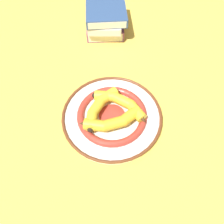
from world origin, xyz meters
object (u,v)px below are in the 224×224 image
(banana_a, at_px, (122,103))
(banana_b, at_px, (100,106))
(banana_c, at_px, (112,122))
(decorative_bowl, at_px, (112,116))
(book_stack, at_px, (105,19))

(banana_a, relative_size, banana_b, 1.08)
(banana_c, bearing_deg, banana_a, 48.92)
(decorative_bowl, height_order, banana_a, banana_a)
(banana_c, bearing_deg, banana_b, 107.44)
(book_stack, bearing_deg, decorative_bowl, 5.39)
(banana_b, bearing_deg, banana_c, 62.36)
(decorative_bowl, relative_size, banana_b, 1.93)
(banana_a, distance_m, banana_b, 0.07)
(decorative_bowl, height_order, book_stack, book_stack)
(banana_a, xyz_separation_m, banana_c, (0.06, 0.04, 0.00))
(banana_a, bearing_deg, book_stack, -51.14)
(banana_b, relative_size, book_stack, 0.67)
(decorative_bowl, bearing_deg, banana_b, -51.24)
(banana_c, distance_m, book_stack, 0.47)
(banana_b, distance_m, banana_c, 0.06)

